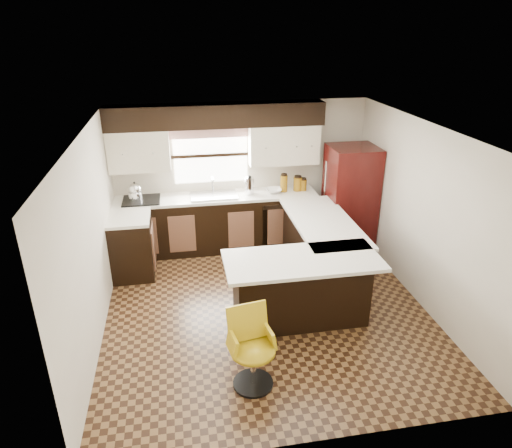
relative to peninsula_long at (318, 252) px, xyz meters
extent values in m
plane|color=#49301A|center=(-0.90, -0.62, -0.45)|extent=(4.40, 4.40, 0.00)
plane|color=silver|center=(-0.90, -0.62, 1.95)|extent=(4.40, 4.40, 0.00)
plane|color=beige|center=(-0.90, 1.58, 0.75)|extent=(4.40, 0.00, 4.40)
plane|color=beige|center=(-0.90, -2.83, 0.75)|extent=(4.40, 0.00, 4.40)
plane|color=beige|center=(-3.00, -0.62, 0.75)|extent=(0.00, 4.40, 4.40)
plane|color=beige|center=(1.20, -0.62, 0.75)|extent=(0.00, 4.40, 4.40)
cube|color=black|center=(-1.35, 1.28, 0.00)|extent=(3.30, 0.60, 0.90)
cube|color=black|center=(-2.70, 0.62, 0.00)|extent=(0.60, 0.70, 0.90)
cube|color=silver|center=(-1.35, 1.28, 0.47)|extent=(3.30, 0.60, 0.04)
cube|color=silver|center=(-2.70, 0.62, 0.47)|extent=(0.60, 0.70, 0.04)
cube|color=black|center=(-1.30, 1.40, 1.77)|extent=(3.40, 0.35, 0.36)
cube|color=beige|center=(-2.52, 1.40, 1.27)|extent=(0.94, 0.35, 0.64)
cube|color=beige|center=(-0.22, 1.40, 1.27)|extent=(1.14, 0.35, 0.64)
cube|color=white|center=(-1.40, 1.56, 1.10)|extent=(1.20, 0.02, 0.90)
cube|color=#D19B93|center=(-1.40, 1.52, 1.49)|extent=(1.30, 0.06, 0.18)
cube|color=#B2B2B7|center=(-1.40, 1.25, 0.51)|extent=(0.75, 0.45, 0.03)
cube|color=black|center=(-0.35, 0.99, -0.02)|extent=(0.58, 0.03, 0.78)
cube|color=black|center=(-2.55, 1.25, 0.51)|extent=(0.58, 0.50, 0.02)
cube|color=black|center=(0.00, 0.00, 0.00)|extent=(0.60, 1.95, 0.90)
cube|color=black|center=(-0.53, -0.97, 0.00)|extent=(1.65, 0.60, 0.90)
cube|color=silver|center=(0.05, 0.00, 0.47)|extent=(0.84, 1.95, 0.04)
cube|color=silver|center=(-0.55, -1.06, 0.47)|extent=(1.89, 0.84, 0.04)
cube|color=#360A09|center=(0.80, 0.92, 0.43)|extent=(0.75, 0.72, 1.75)
cylinder|color=silver|center=(-0.81, 1.28, 0.63)|extent=(0.15, 0.15, 0.28)
imported|color=white|center=(-0.40, 1.28, 0.53)|extent=(0.26, 0.26, 0.06)
cylinder|color=#885D0D|center=(-0.22, 1.30, 0.63)|extent=(0.12, 0.12, 0.28)
cylinder|color=#885D0D|center=(0.01, 1.30, 0.61)|extent=(0.14, 0.14, 0.23)
cylinder|color=#885D0D|center=(0.10, 1.30, 0.59)|extent=(0.13, 0.13, 0.19)
camera|label=1|loc=(-1.94, -5.71, 3.09)|focal=32.00mm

